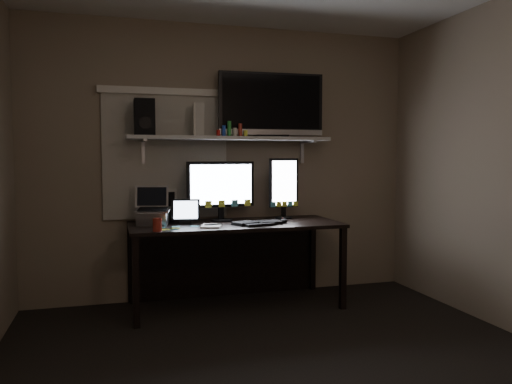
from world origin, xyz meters
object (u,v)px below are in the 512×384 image
object	(u,v)px
monitor_portrait	(284,188)
tv	(271,105)
mouse	(284,221)
keyboard	(257,223)
cup	(157,225)
game_console	(198,120)
speaker	(144,118)
tablet	(185,211)
laptop	(153,206)
desk	(232,241)
monitor_landscape	(221,191)

from	to	relation	value
monitor_portrait	tv	world-z (taller)	tv
mouse	tv	world-z (taller)	tv
keyboard	tv	distance (m)	1.11
cup	game_console	size ratio (longest dim) A/B	0.36
mouse	speaker	size ratio (longest dim) A/B	0.34
monitor_portrait	mouse	world-z (taller)	monitor_portrait
keyboard	game_console	distance (m)	1.04
tablet	laptop	distance (m)	0.28
monitor_portrait	tablet	world-z (taller)	monitor_portrait
laptop	cup	distance (m)	0.38
cup	tv	xyz separation A→B (m)	(1.08, 0.52, 0.99)
tv	keyboard	bearing A→B (deg)	-121.64
desk	monitor_portrait	size ratio (longest dim) A/B	3.18
desk	monitor_landscape	xyz separation A→B (m)	(-0.09, 0.03, 0.45)
monitor_landscape	game_console	size ratio (longest dim) A/B	2.21
game_console	tablet	bearing A→B (deg)	-126.49
monitor_landscape	cup	distance (m)	0.79
keyboard	speaker	size ratio (longest dim) A/B	1.32
keyboard	cup	bearing A→B (deg)	177.57
cup	game_console	bearing A→B (deg)	51.49
speaker	tablet	bearing A→B (deg)	-24.05
desk	cup	world-z (taller)	cup
monitor_portrait	tv	xyz separation A→B (m)	(-0.11, 0.03, 0.76)
tv	monitor_portrait	bearing A→B (deg)	-13.53
laptop	game_console	xyz separation A→B (m)	(0.41, 0.14, 0.73)
monitor_landscape	tablet	distance (m)	0.38
monitor_portrait	tablet	xyz separation A→B (m)	(-0.93, -0.12, -0.18)
keyboard	laptop	bearing A→B (deg)	153.45
mouse	speaker	world-z (taller)	speaker
laptop	keyboard	bearing A→B (deg)	0.98
monitor_landscape	tablet	xyz separation A→B (m)	(-0.33, -0.09, -0.17)
laptop	tv	bearing A→B (deg)	21.60
keyboard	mouse	xyz separation A→B (m)	(0.25, 0.03, 0.01)
laptop	monitor_landscape	bearing A→B (deg)	22.64
monitor_portrait	laptop	distance (m)	1.21
desk	laptop	distance (m)	0.78
monitor_landscape	laptop	bearing A→B (deg)	-178.60
monitor_landscape	tablet	size ratio (longest dim) A/B	2.55
monitor_portrait	game_console	bearing A→B (deg)	172.96
monitor_portrait	keyboard	bearing A→B (deg)	-143.43
mouse	laptop	xyz separation A→B (m)	(-1.10, 0.17, 0.14)
tv	monitor_landscape	bearing A→B (deg)	-170.91
monitor_landscape	cup	xyz separation A→B (m)	(-0.60, -0.46, -0.22)
cup	game_console	xyz separation A→B (m)	(0.40, 0.51, 0.84)
monitor_portrait	cup	size ratio (longest dim) A/B	5.58
monitor_landscape	keyboard	world-z (taller)	monitor_landscape
game_console	tv	bearing A→B (deg)	8.34
desk	speaker	world-z (taller)	speaker
tablet	monitor_portrait	bearing A→B (deg)	16.84
monitor_portrait	cup	bearing A→B (deg)	-163.35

